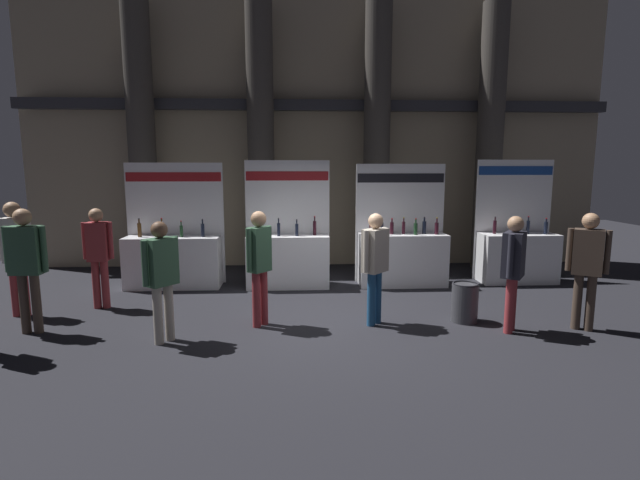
% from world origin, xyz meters
% --- Properties ---
extents(ground_plane, '(27.02, 27.02, 0.00)m').
position_xyz_m(ground_plane, '(0.00, 0.00, 0.00)').
color(ground_plane, black).
extents(hall_colonnade, '(13.51, 1.07, 6.81)m').
position_xyz_m(hall_colonnade, '(0.00, 4.23, 3.30)').
color(hall_colonnade, gray).
rests_on(hall_colonnade, ground_plane).
extents(exhibitor_booth_0, '(1.92, 0.66, 2.44)m').
position_xyz_m(exhibitor_booth_0, '(-2.95, 2.28, 0.61)').
color(exhibitor_booth_0, white).
rests_on(exhibitor_booth_0, ground_plane).
extents(exhibitor_booth_1, '(1.68, 0.66, 2.48)m').
position_xyz_m(exhibitor_booth_1, '(-0.70, 2.19, 0.62)').
color(exhibitor_booth_1, white).
rests_on(exhibitor_booth_1, ground_plane).
extents(exhibitor_booth_2, '(1.80, 0.66, 2.41)m').
position_xyz_m(exhibitor_booth_2, '(1.58, 2.19, 0.62)').
color(exhibitor_booth_2, white).
rests_on(exhibitor_booth_2, ground_plane).
extents(exhibitor_booth_3, '(1.60, 0.66, 2.50)m').
position_xyz_m(exhibitor_booth_3, '(4.00, 2.31, 0.62)').
color(exhibitor_booth_3, white).
rests_on(exhibitor_booth_3, ground_plane).
extents(trash_bin, '(0.40, 0.40, 0.61)m').
position_xyz_m(trash_bin, '(2.02, -0.15, 0.30)').
color(trash_bin, '#38383D').
rests_on(trash_bin, ground_plane).
extents(visitor_0, '(0.44, 0.45, 1.68)m').
position_xyz_m(visitor_0, '(0.62, -0.21, 1.00)').
color(visitor_0, navy).
rests_on(visitor_0, ground_plane).
extents(visitor_1, '(0.48, 0.41, 1.71)m').
position_xyz_m(visitor_1, '(3.61, -0.61, 1.02)').
color(visitor_1, '#47382D').
rests_on(visitor_1, ground_plane).
extents(visitor_2, '(0.43, 0.46, 1.65)m').
position_xyz_m(visitor_2, '(-2.33, -0.78, 0.98)').
color(visitor_2, '#ADA393').
rests_on(visitor_2, ground_plane).
extents(visitor_3, '(0.59, 0.24, 1.78)m').
position_xyz_m(visitor_3, '(-4.31, -0.32, 1.07)').
color(visitor_3, '#47382D').
rests_on(visitor_3, ground_plane).
extents(visitor_4, '(0.37, 0.40, 1.72)m').
position_xyz_m(visitor_4, '(-1.08, -0.18, 1.00)').
color(visitor_4, maroon).
rests_on(visitor_4, ground_plane).
extents(visitor_5, '(0.48, 0.27, 1.68)m').
position_xyz_m(visitor_5, '(-3.81, 0.87, 0.99)').
color(visitor_5, maroon).
rests_on(visitor_5, ground_plane).
extents(visitor_6, '(0.44, 0.47, 1.67)m').
position_xyz_m(visitor_6, '(2.51, -0.63, 1.00)').
color(visitor_6, maroon).
rests_on(visitor_6, ground_plane).
extents(visitor_8, '(0.49, 0.26, 1.82)m').
position_xyz_m(visitor_8, '(-4.92, 0.50, 1.08)').
color(visitor_8, maroon).
rests_on(visitor_8, ground_plane).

